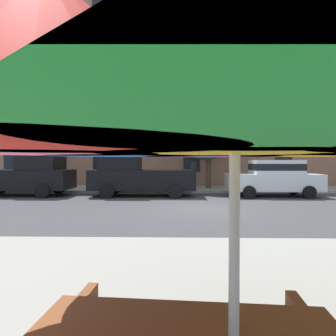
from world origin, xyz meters
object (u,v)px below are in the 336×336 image
(pickup_black, at_px, (24,175))
(sedan_white, at_px, (274,177))
(pickup_black_midblock, at_px, (138,175))
(street_tree_middle, at_px, (211,127))
(patio_umbrella, at_px, (235,103))
(street_tree_left, at_px, (40,132))

(pickup_black, relative_size, sedan_white, 1.16)
(pickup_black_midblock, bearing_deg, street_tree_middle, 35.44)
(pickup_black_midblock, relative_size, street_tree_middle, 0.90)
(pickup_black, relative_size, patio_umbrella, 1.58)
(pickup_black, xyz_separation_m, street_tree_left, (-0.71, 3.26, 2.45))
(street_tree_middle, bearing_deg, sedan_white, -45.22)
(pickup_black, distance_m, pickup_black_midblock, 5.70)
(street_tree_left, bearing_deg, sedan_white, -14.02)
(pickup_black, height_order, sedan_white, pickup_black)
(street_tree_middle, bearing_deg, pickup_black, -163.89)
(pickup_black_midblock, bearing_deg, street_tree_left, 153.03)
(street_tree_middle, bearing_deg, pickup_black_midblock, -144.56)
(pickup_black, height_order, street_tree_left, street_tree_left)
(sedan_white, xyz_separation_m, street_tree_left, (-13.05, 3.26, 2.53))
(pickup_black_midblock, xyz_separation_m, street_tree_left, (-6.41, 3.26, 2.45))
(pickup_black, xyz_separation_m, street_tree_middle, (9.60, 2.77, 2.70))
(sedan_white, bearing_deg, pickup_black, 180.00)
(pickup_black_midblock, height_order, patio_umbrella, patio_umbrella)
(sedan_white, bearing_deg, street_tree_middle, 134.78)
(street_tree_left, relative_size, patio_umbrella, 1.47)
(pickup_black, relative_size, street_tree_left, 1.07)
(street_tree_left, bearing_deg, pickup_black, -77.80)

